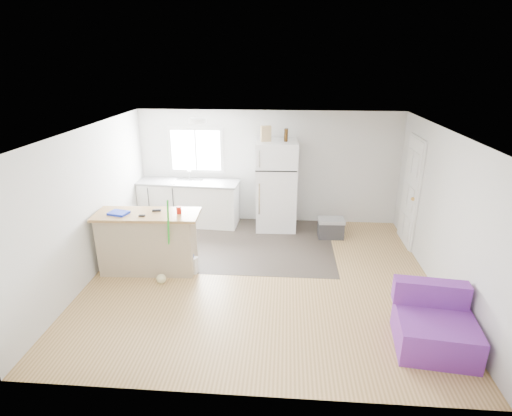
{
  "coord_description": "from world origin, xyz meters",
  "views": [
    {
      "loc": [
        0.36,
        -5.77,
        3.38
      ],
      "look_at": [
        -0.13,
        0.7,
        0.94
      ],
      "focal_mm": 28.0,
      "sensor_mm": 36.0,
      "label": 1
    }
  ],
  "objects": [
    {
      "name": "ceiling_fixture",
      "position": [
        -1.2,
        1.2,
        2.36
      ],
      "size": [
        0.3,
        0.3,
        0.07
      ],
      "primitive_type": "cylinder",
      "color": "white",
      "rests_on": "ceiling"
    },
    {
      "name": "purple_seat",
      "position": [
        2.24,
        -1.51,
        0.27
      ],
      "size": [
        1.0,
        0.96,
        0.75
      ],
      "rotation": [
        0.0,
        0.0,
        -0.11
      ],
      "color": "#682D92",
      "rests_on": "floor"
    },
    {
      "name": "window",
      "position": [
        -1.55,
        2.49,
        1.55
      ],
      "size": [
        1.18,
        0.06,
        0.98
      ],
      "color": "white",
      "rests_on": "back_wall"
    },
    {
      "name": "refrigerator",
      "position": [
        0.18,
        2.1,
        0.93
      ],
      "size": [
        0.84,
        0.8,
        1.85
      ],
      "rotation": [
        0.0,
        0.0,
        0.03
      ],
      "color": "white",
      "rests_on": "floor"
    },
    {
      "name": "bottle_left",
      "position": [
        0.35,
        2.04,
        1.98
      ],
      "size": [
        0.08,
        0.08,
        0.25
      ],
      "primitive_type": "cylinder",
      "rotation": [
        0.0,
        0.0,
        0.18
      ],
      "color": "#39210A",
      "rests_on": "refrigerator"
    },
    {
      "name": "cleaner_jug",
      "position": [
        -1.14,
        0.04,
        0.15
      ],
      "size": [
        0.18,
        0.15,
        0.34
      ],
      "rotation": [
        0.0,
        0.0,
        -0.3
      ],
      "color": "white",
      "rests_on": "floor"
    },
    {
      "name": "cardboard_box",
      "position": [
        -0.04,
        2.04,
        2.0
      ],
      "size": [
        0.22,
        0.15,
        0.3
      ],
      "primitive_type": "cube",
      "rotation": [
        0.0,
        0.0,
        0.25
      ],
      "color": "tan",
      "rests_on": "refrigerator"
    },
    {
      "name": "room",
      "position": [
        0.0,
        0.0,
        1.2
      ],
      "size": [
        5.51,
        5.01,
        2.41
      ],
      "color": "olive",
      "rests_on": "ground"
    },
    {
      "name": "interior_door",
      "position": [
        2.72,
        1.55,
        1.02
      ],
      "size": [
        0.11,
        0.92,
        2.1
      ],
      "color": "white",
      "rests_on": "right_wall"
    },
    {
      "name": "bottle_right",
      "position": [
        0.36,
        2.11,
        1.98
      ],
      "size": [
        0.09,
        0.09,
        0.25
      ],
      "primitive_type": "cylinder",
      "rotation": [
        0.0,
        0.0,
        0.26
      ],
      "color": "#39210A",
      "rests_on": "refrigerator"
    },
    {
      "name": "red_cup",
      "position": [
        -1.33,
        0.11,
        1.09
      ],
      "size": [
        0.1,
        0.1,
        0.12
      ],
      "primitive_type": "cylinder",
      "rotation": [
        0.0,
        0.0,
        0.39
      ],
      "color": "red",
      "rests_on": "peninsula"
    },
    {
      "name": "vinyl_zone",
      "position": [
        -0.73,
        1.25,
        0.0
      ],
      "size": [
        4.05,
        2.5,
        0.0
      ],
      "primitive_type": "cube",
      "color": "#332D26",
      "rests_on": "floor"
    },
    {
      "name": "tool_b",
      "position": [
        -1.89,
        -0.05,
        1.05
      ],
      "size": [
        0.1,
        0.04,
        0.03
      ],
      "primitive_type": "cube",
      "rotation": [
        0.0,
        0.0,
        0.01
      ],
      "color": "black",
      "rests_on": "peninsula"
    },
    {
      "name": "kitchen_cabinets",
      "position": [
        -1.68,
        2.17,
        0.49
      ],
      "size": [
        2.18,
        0.8,
        1.24
      ],
      "rotation": [
        0.0,
        0.0,
        -0.06
      ],
      "color": "white",
      "rests_on": "floor"
    },
    {
      "name": "tool_a",
      "position": [
        -1.73,
        0.19,
        1.05
      ],
      "size": [
        0.15,
        0.07,
        0.03
      ],
      "primitive_type": "cube",
      "rotation": [
        0.0,
        0.0,
        0.14
      ],
      "color": "black",
      "rests_on": "peninsula"
    },
    {
      "name": "mop",
      "position": [
        -1.55,
        -0.28,
        0.23
      ],
      "size": [
        0.31,
        0.38,
        1.43
      ],
      "rotation": [
        0.0,
        0.0,
        0.48
      ],
      "color": "green",
      "rests_on": "floor"
    },
    {
      "name": "peninsula",
      "position": [
        -1.89,
        0.09,
        0.52
      ],
      "size": [
        1.71,
        0.72,
        1.03
      ],
      "rotation": [
        0.0,
        0.0,
        0.04
      ],
      "color": "tan",
      "rests_on": "floor"
    },
    {
      "name": "cooler",
      "position": [
        1.3,
        1.66,
        0.2
      ],
      "size": [
        0.53,
        0.37,
        0.4
      ],
      "rotation": [
        0.0,
        0.0,
        0.04
      ],
      "color": "#313133",
      "rests_on": "floor"
    },
    {
      "name": "blue_tray",
      "position": [
        -2.3,
        0.02,
        1.05
      ],
      "size": [
        0.34,
        0.29,
        0.04
      ],
      "primitive_type": "cube",
      "rotation": [
        0.0,
        0.0,
        -0.25
      ],
      "color": "#162ED1",
      "rests_on": "peninsula"
    }
  ]
}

